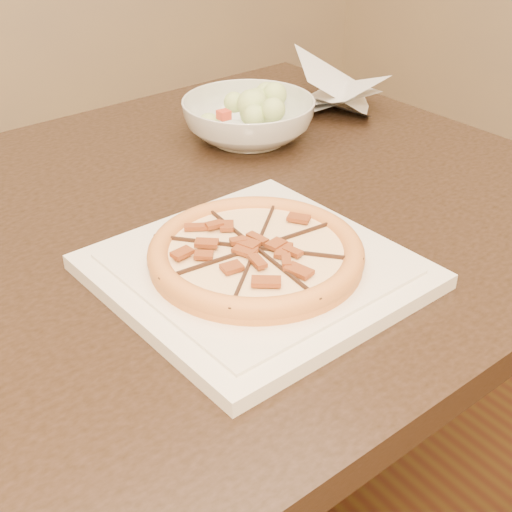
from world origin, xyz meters
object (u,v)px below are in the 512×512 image
Objects in this scene: plate at (256,270)px; salad_bowl at (249,120)px; pizza at (256,253)px; dining_table at (114,313)px.

salad_bowl is at bearing 55.55° from plate.
salad_bowl reaches higher than plate.
dining_table is at bearing 122.21° from pizza.
pizza reaches higher than plate.
salad_bowl is at bearing 26.53° from dining_table.
pizza is 1.14× the size of salad_bowl.
plate is 0.41m from salad_bowl.
dining_table is 0.41m from salad_bowl.
dining_table is 4.16× the size of plate.
dining_table is at bearing 122.22° from plate.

